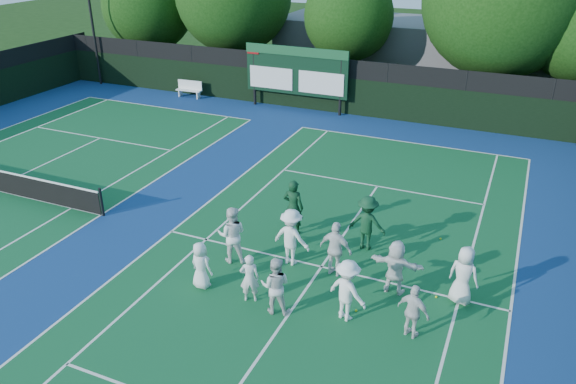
% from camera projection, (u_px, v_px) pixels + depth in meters
% --- Properties ---
extents(ground, '(120.00, 120.00, 0.00)m').
position_uv_depth(ground, '(310.00, 284.00, 16.40)').
color(ground, black).
rests_on(ground, ground).
extents(court_apron, '(34.00, 32.00, 0.01)m').
position_uv_depth(court_apron, '(159.00, 229.00, 19.39)').
color(court_apron, navy).
rests_on(court_apron, ground).
extents(near_court, '(11.05, 23.85, 0.01)m').
position_uv_depth(near_court, '(322.00, 267.00, 17.22)').
color(near_court, '#11522A').
rests_on(near_court, ground).
extents(back_fence, '(34.00, 0.08, 3.00)m').
position_uv_depth(back_fence, '(316.00, 86.00, 31.21)').
color(back_fence, black).
rests_on(back_fence, ground).
extents(scoreboard, '(6.00, 0.21, 3.55)m').
position_uv_depth(scoreboard, '(296.00, 71.00, 30.87)').
color(scoreboard, black).
rests_on(scoreboard, ground).
extents(clubhouse, '(18.00, 6.00, 4.00)m').
position_uv_depth(clubhouse, '(418.00, 53.00, 36.10)').
color(clubhouse, slate).
rests_on(clubhouse, ground).
extents(bench, '(1.62, 0.51, 1.02)m').
position_uv_depth(bench, '(190.00, 88.00, 33.89)').
color(bench, white).
rests_on(bench, ground).
extents(tree_a, '(6.04, 6.04, 7.58)m').
position_uv_depth(tree_a, '(150.00, 8.00, 37.66)').
color(tree_a, black).
rests_on(tree_a, ground).
extents(tree_c, '(5.20, 5.20, 7.30)m').
position_uv_depth(tree_c, '(351.00, 19.00, 32.50)').
color(tree_c, black).
rests_on(tree_c, ground).
extents(tree_d, '(8.36, 8.36, 10.31)m').
position_uv_depth(tree_d, '(507.00, 1.00, 28.91)').
color(tree_d, black).
rests_on(tree_d, ground).
extents(tennis_ball_1, '(0.07, 0.07, 0.07)m').
position_uv_depth(tennis_ball_1, '(441.00, 239.00, 18.71)').
color(tennis_ball_1, '#CBD819').
rests_on(tennis_ball_1, ground).
extents(tennis_ball_2, '(0.07, 0.07, 0.07)m').
position_uv_depth(tennis_ball_2, '(356.00, 311.00, 15.24)').
color(tennis_ball_2, '#CBD819').
rests_on(tennis_ball_2, ground).
extents(tennis_ball_3, '(0.07, 0.07, 0.07)m').
position_uv_depth(tennis_ball_3, '(252.00, 260.00, 17.55)').
color(tennis_ball_3, '#CBD819').
rests_on(tennis_ball_3, ground).
extents(tennis_ball_5, '(0.07, 0.07, 0.07)m').
position_uv_depth(tennis_ball_5, '(436.00, 297.00, 15.80)').
color(tennis_ball_5, '#CBD819').
rests_on(tennis_ball_5, ground).
extents(player_front_0, '(0.79, 0.59, 1.45)m').
position_uv_depth(player_front_0, '(201.00, 265.00, 16.00)').
color(player_front_0, white).
rests_on(player_front_0, ground).
extents(player_front_1, '(0.63, 0.54, 1.48)m').
position_uv_depth(player_front_1, '(250.00, 278.00, 15.40)').
color(player_front_1, silver).
rests_on(player_front_1, ground).
extents(player_front_2, '(0.95, 0.82, 1.67)m').
position_uv_depth(player_front_2, '(275.00, 286.00, 14.91)').
color(player_front_2, silver).
rests_on(player_front_2, ground).
extents(player_front_3, '(1.30, 1.01, 1.77)m').
position_uv_depth(player_front_3, '(347.00, 290.00, 14.63)').
color(player_front_3, white).
rests_on(player_front_3, ground).
extents(player_front_4, '(0.97, 0.65, 1.53)m').
position_uv_depth(player_front_4, '(413.00, 312.00, 14.02)').
color(player_front_4, silver).
rests_on(player_front_4, ground).
extents(player_back_0, '(1.09, 0.97, 1.85)m').
position_uv_depth(player_back_0, '(232.00, 235.00, 17.18)').
color(player_back_0, white).
rests_on(player_back_0, ground).
extents(player_back_1, '(1.27, 0.83, 1.84)m').
position_uv_depth(player_back_1, '(291.00, 237.00, 17.04)').
color(player_back_1, white).
rests_on(player_back_1, ground).
extents(player_back_2, '(1.08, 0.57, 1.76)m').
position_uv_depth(player_back_2, '(336.00, 249.00, 16.50)').
color(player_back_2, white).
rests_on(player_back_2, ground).
extents(player_back_3, '(1.54, 0.51, 1.65)m').
position_uv_depth(player_back_3, '(396.00, 267.00, 15.74)').
color(player_back_3, white).
rests_on(player_back_3, ground).
extents(player_back_4, '(0.97, 0.76, 1.73)m').
position_uv_depth(player_back_4, '(463.00, 275.00, 15.29)').
color(player_back_4, white).
rests_on(player_back_4, ground).
extents(coach_left, '(0.72, 0.49, 1.96)m').
position_uv_depth(coach_left, '(293.00, 207.00, 18.72)').
color(coach_left, '#0D331B').
rests_on(coach_left, ground).
extents(coach_right, '(1.21, 0.71, 1.85)m').
position_uv_depth(coach_right, '(367.00, 223.00, 17.84)').
color(coach_right, '#103B21').
rests_on(coach_right, ground).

